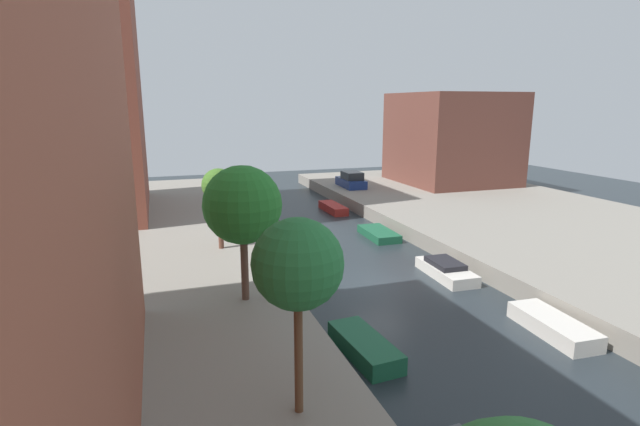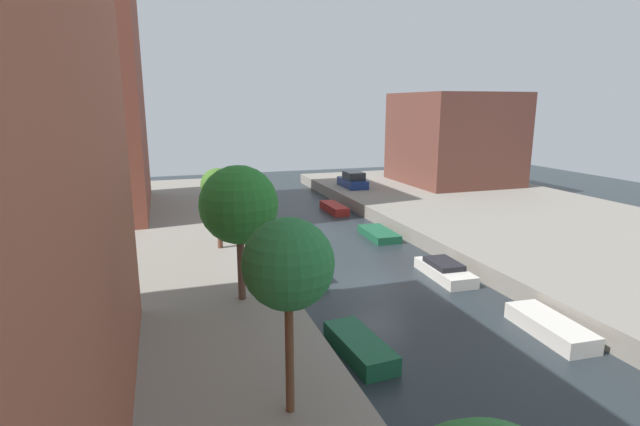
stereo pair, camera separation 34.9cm
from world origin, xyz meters
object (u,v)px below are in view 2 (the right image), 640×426
object	(u,v)px
street_tree_3	(218,186)
parked_car	(353,181)
street_tree_2	(239,205)
moored_boat_right_3	(445,270)
moored_boat_left_2	(360,347)
moored_boat_left_3	(307,270)
moored_boat_right_5	(334,208)
low_block_right	(454,138)
moored_boat_left_4	(274,229)
moored_boat_right_4	(379,234)
apartment_tower_far	(58,30)
moored_boat_right_2	(550,327)
street_tree_1	(288,265)

from	to	relation	value
street_tree_3	parked_car	distance (m)	22.06
street_tree_2	moored_boat_right_3	world-z (taller)	street_tree_2
moored_boat_left_2	moored_boat_left_3	size ratio (longest dim) A/B	1.05
moored_boat_right_3	moored_boat_right_5	bearing A→B (deg)	90.65
street_tree_2	moored_boat_left_3	distance (m)	7.62
low_block_right	moored_boat_left_4	world-z (taller)	low_block_right
moored_boat_right_3	moored_boat_right_4	size ratio (longest dim) A/B	1.05
apartment_tower_far	street_tree_2	world-z (taller)	apartment_tower_far
apartment_tower_far	street_tree_3	size ratio (longest dim) A/B	5.71
moored_boat_left_2	moored_boat_right_5	bearing A→B (deg)	72.51
moored_boat_right_2	moored_boat_right_5	distance (m)	23.36
moored_boat_left_2	moored_boat_left_3	distance (m)	8.60
moored_boat_left_3	moored_boat_right_4	bearing A→B (deg)	39.43
low_block_right	street_tree_2	size ratio (longest dim) A/B	1.95
low_block_right	moored_boat_right_2	size ratio (longest dim) A/B	2.82
apartment_tower_far	moored_boat_right_4	xyz separation A→B (m)	(19.64, -9.84, -13.38)
apartment_tower_far	moored_boat_left_2	distance (m)	30.04
moored_boat_right_4	low_block_right	bearing A→B (deg)	43.48
low_block_right	parked_car	xyz separation A→B (m)	(-10.66, 0.33, -3.81)
low_block_right	moored_boat_left_3	world-z (taller)	low_block_right
moored_boat_left_3	street_tree_1	bearing A→B (deg)	-108.34
street_tree_1	apartment_tower_far	bearing A→B (deg)	107.81
parked_car	street_tree_3	bearing A→B (deg)	-131.38
parked_car	moored_boat_right_5	size ratio (longest dim) A/B	1.04
moored_boat_right_2	moored_boat_left_4	bearing A→B (deg)	111.10
low_block_right	moored_boat_left_4	bearing A→B (deg)	-153.12
parked_car	moored_boat_left_2	world-z (taller)	parked_car
street_tree_2	moored_boat_right_5	xyz separation A→B (m)	(10.60, 18.45, -4.59)
moored_boat_left_2	moored_boat_left_3	xyz separation A→B (m)	(0.57, 8.58, -0.04)
moored_boat_left_3	moored_boat_left_2	bearing A→B (deg)	-93.80
parked_car	moored_boat_right_4	distance (m)	14.50
low_block_right	street_tree_1	size ratio (longest dim) A/B	2.08
moored_boat_right_4	apartment_tower_far	bearing A→B (deg)	153.39
street_tree_2	moored_boat_right_4	world-z (taller)	street_tree_2
moored_boat_right_5	moored_boat_right_4	bearing A→B (deg)	-88.86
street_tree_2	parked_car	bearing A→B (deg)	58.88
street_tree_2	moored_boat_right_2	world-z (taller)	street_tree_2
apartment_tower_far	moored_boat_left_2	bearing A→B (deg)	-62.64
low_block_right	street_tree_1	bearing A→B (deg)	-128.66
street_tree_2	moored_boat_right_5	bearing A→B (deg)	60.13
apartment_tower_far	moored_boat_right_4	world-z (taller)	apartment_tower_far
low_block_right	street_tree_3	xyz separation A→B (m)	(-25.12, -16.08, -0.98)
apartment_tower_far	moored_boat_right_5	size ratio (longest dim) A/B	6.34
moored_boat_left_3	moored_boat_left_4	world-z (taller)	moored_boat_left_4
street_tree_3	moored_boat_left_2	xyz separation A→B (m)	(3.50, -11.61, -4.11)
moored_boat_right_2	street_tree_2	bearing A→B (deg)	156.27
moored_boat_left_4	moored_boat_right_2	world-z (taller)	moored_boat_left_4
apartment_tower_far	moored_boat_right_5	xyz separation A→B (m)	(19.47, -1.39, -13.32)
parked_car	moored_boat_left_2	xyz separation A→B (m)	(-10.96, -28.03, -1.29)
moored_boat_left_3	moored_boat_right_4	xyz separation A→B (m)	(6.69, 5.50, -0.04)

